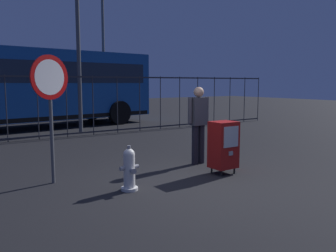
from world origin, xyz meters
name	(u,v)px	position (x,y,z in m)	size (l,w,h in m)	color
ground_plane	(193,187)	(0.00, 0.00, 0.00)	(60.00, 60.00, 0.00)	black
fire_hydrant	(129,169)	(-0.97, 0.44, 0.35)	(0.33, 0.31, 0.75)	silver
newspaper_box_primary	(223,145)	(1.04, 0.38, 0.57)	(0.48, 0.42, 1.02)	black
stop_sign	(50,92)	(-1.89, 1.55, 1.60)	(0.71, 0.31, 2.23)	#4C4F54
pedestrian	(198,121)	(1.17, 1.31, 0.95)	(0.55, 0.22, 1.67)	black
fence_barrier	(67,106)	(0.00, 6.66, 1.02)	(18.03, 0.04, 2.00)	#2D2D33
bus_near	(18,84)	(-0.87, 9.66, 1.71)	(10.72, 3.72, 3.00)	#19519E
street_light_near_left	(103,36)	(3.63, 11.99, 4.07)	(0.32, 0.32, 7.03)	#4C4F54
street_light_near_right	(77,12)	(0.72, 7.42, 4.16)	(0.32, 0.32, 7.19)	#4C4F54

